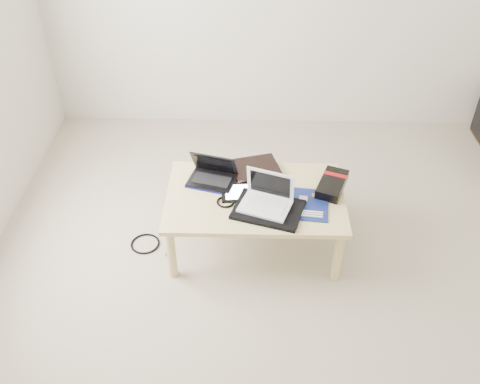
{
  "coord_description": "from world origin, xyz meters",
  "views": [
    {
      "loc": [
        -0.33,
        -2.13,
        2.48
      ],
      "look_at": [
        -0.39,
        0.44,
        0.43
      ],
      "focal_mm": 40.0,
      "sensor_mm": 36.0,
      "label": 1
    }
  ],
  "objects_px": {
    "gpu_box": "(332,184)",
    "white_laptop": "(267,199)",
    "coffee_table": "(255,201)",
    "netbook": "(213,175)"
  },
  "relations": [
    {
      "from": "coffee_table",
      "to": "white_laptop",
      "type": "xyz_separation_m",
      "value": [
        0.07,
        -0.11,
        0.11
      ]
    },
    {
      "from": "coffee_table",
      "to": "gpu_box",
      "type": "relative_size",
      "value": 3.4
    },
    {
      "from": "gpu_box",
      "to": "coffee_table",
      "type": "bearing_deg",
      "value": -170.16
    },
    {
      "from": "coffee_table",
      "to": "gpu_box",
      "type": "bearing_deg",
      "value": 9.84
    },
    {
      "from": "netbook",
      "to": "white_laptop",
      "type": "bearing_deg",
      "value": -36.83
    },
    {
      "from": "coffee_table",
      "to": "white_laptop",
      "type": "distance_m",
      "value": 0.17
    },
    {
      "from": "gpu_box",
      "to": "netbook",
      "type": "bearing_deg",
      "value": 175.21
    },
    {
      "from": "gpu_box",
      "to": "white_laptop",
      "type": "bearing_deg",
      "value": -155.22
    },
    {
      "from": "netbook",
      "to": "gpu_box",
      "type": "xyz_separation_m",
      "value": [
        0.75,
        -0.06,
        -0.01
      ]
    },
    {
      "from": "netbook",
      "to": "white_laptop",
      "type": "distance_m",
      "value": 0.42
    }
  ]
}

